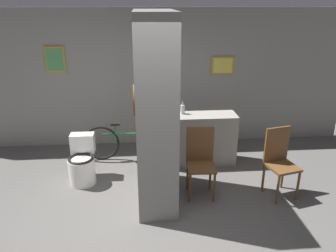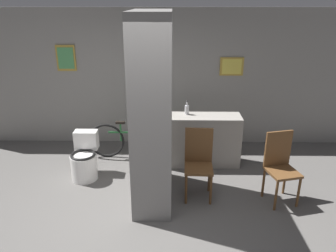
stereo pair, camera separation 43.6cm
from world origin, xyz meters
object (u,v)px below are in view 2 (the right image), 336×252
bicycle (136,140)px  toilet (85,160)px  chair_by_doorway (280,164)px  bottle_tall (187,109)px  chair_near_pillar (199,161)px

bicycle → toilet: bearing=-135.9°
toilet → bicycle: size_ratio=0.42×
chair_by_doorway → bottle_tall: (-1.28, 1.18, 0.42)m
chair_near_pillar → bottle_tall: bottle_tall is taller
toilet → chair_near_pillar: bearing=-15.2°
bicycle → bottle_tall: size_ratio=6.97×
toilet → bottle_tall: 1.88m
toilet → chair_near_pillar: size_ratio=0.71×
chair_by_doorway → bicycle: bearing=134.7°
chair_near_pillar → bottle_tall: size_ratio=4.14×
toilet → bicycle: (0.75, 0.73, 0.03)m
chair_by_doorway → bottle_tall: bottle_tall is taller
toilet → bicycle: 1.05m
toilet → bottle_tall: size_ratio=2.95×
chair_near_pillar → chair_by_doorway: bearing=-2.8°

